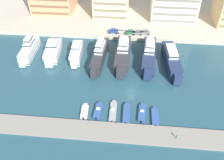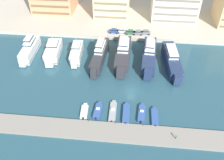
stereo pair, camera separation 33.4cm
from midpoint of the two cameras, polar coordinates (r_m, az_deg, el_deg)
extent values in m
plane|color=#285160|center=(79.78, 4.30, -2.62)|extent=(400.00, 400.00, 0.00)
cube|color=beige|center=(135.63, 5.46, 16.77)|extent=(180.00, 70.00, 1.60)
cube|color=gray|center=(67.99, 3.74, -12.07)|extent=(120.00, 6.27, 0.68)
cube|color=white|center=(100.21, -18.40, 6.56)|extent=(4.23, 14.90, 3.90)
cube|color=white|center=(93.92, -19.95, 3.81)|extent=(2.14, 1.95, 3.31)
cube|color=#192347|center=(100.87, -18.26, 5.97)|extent=(4.28, 15.05, 0.24)
cube|color=white|center=(99.74, -18.52, 8.18)|extent=(3.14, 6.30, 1.37)
cube|color=#233342|center=(99.67, -18.53, 8.24)|extent=(3.18, 6.36, 0.49)
cube|color=white|center=(99.05, -18.69, 8.87)|extent=(2.45, 4.91, 1.46)
cube|color=#233342|center=(98.98, -18.70, 8.94)|extent=(2.48, 4.96, 0.53)
cylinder|color=silver|center=(99.02, -18.72, 9.95)|extent=(0.16, 0.16, 1.80)
cube|color=white|center=(106.82, -17.01, 8.51)|extent=(3.24, 1.00, 0.20)
cube|color=white|center=(97.40, -13.44, 6.45)|extent=(6.18, 13.05, 3.54)
cube|color=white|center=(91.41, -14.29, 3.91)|extent=(2.97, 2.75, 3.01)
cube|color=black|center=(98.02, -13.34, 5.89)|extent=(6.24, 13.18, 0.24)
cube|color=white|center=(96.85, -13.57, 8.01)|extent=(4.39, 5.65, 1.54)
cube|color=#233342|center=(96.77, -13.58, 8.09)|extent=(4.44, 5.71, 0.55)
cylinder|color=silver|center=(96.67, -13.63, 9.10)|extent=(0.16, 0.16, 1.80)
cube|color=white|center=(103.38, -12.70, 8.16)|extent=(4.31, 1.30, 0.20)
cube|color=white|center=(94.51, -8.24, 6.17)|extent=(4.54, 12.31, 3.78)
cube|color=white|center=(88.92, -8.84, 3.75)|extent=(2.15, 1.98, 3.21)
cube|color=black|center=(95.20, -8.17, 5.55)|extent=(4.59, 12.43, 0.24)
cube|color=white|center=(93.88, -8.31, 7.78)|extent=(3.23, 5.27, 1.37)
cube|color=#233342|center=(93.80, -8.31, 7.85)|extent=(3.27, 5.32, 0.49)
cylinder|color=silver|center=(93.69, -8.33, 8.85)|extent=(0.16, 0.16, 1.80)
cube|color=white|center=(100.35, -7.69, 7.83)|extent=(3.19, 1.12, 0.20)
cube|color=#333338|center=(91.73, -2.96, 5.55)|extent=(4.71, 19.68, 4.14)
cube|color=#333338|center=(83.37, -4.34, 1.53)|extent=(2.11, 1.94, 3.52)
cube|color=#192347|center=(92.50, -2.93, 4.86)|extent=(4.76, 19.88, 0.24)
cube|color=white|center=(91.34, -2.85, 7.55)|extent=(3.29, 8.34, 1.62)
cube|color=#233342|center=(91.26, -2.85, 7.64)|extent=(3.34, 8.42, 0.58)
cube|color=white|center=(90.54, -2.88, 8.36)|extent=(2.57, 6.50, 1.42)
cube|color=#233342|center=(90.46, -2.88, 8.44)|extent=(2.60, 6.57, 0.51)
cylinder|color=silver|center=(90.74, -2.76, 9.63)|extent=(0.16, 0.16, 1.80)
cube|color=#333338|center=(100.63, -1.83, 8.36)|extent=(3.16, 1.07, 0.20)
cube|color=#333338|center=(92.59, 2.39, 5.92)|extent=(5.05, 20.00, 4.13)
cube|color=#333338|center=(83.57, 1.87, 1.74)|extent=(2.74, 2.50, 3.51)
cube|color=#334C7F|center=(93.35, 2.37, 5.24)|extent=(5.10, 20.20, 0.24)
cube|color=white|center=(92.25, 2.50, 7.96)|extent=(3.91, 8.41, 1.76)
cube|color=#233342|center=(92.15, 2.51, 8.05)|extent=(3.96, 8.49, 0.63)
cube|color=white|center=(91.48, 2.53, 8.74)|extent=(3.05, 6.56, 1.17)
cube|color=#233342|center=(91.42, 2.53, 8.80)|extent=(3.09, 6.62, 0.42)
cylinder|color=silver|center=(91.80, 2.61, 9.93)|extent=(0.16, 0.16, 1.80)
cube|color=#333338|center=(101.88, 2.79, 8.76)|extent=(4.23, 0.92, 0.20)
cube|color=navy|center=(92.32, 8.31, 5.48)|extent=(5.52, 20.10, 4.37)
cube|color=navy|center=(83.40, 8.04, 1.33)|extent=(2.59, 2.38, 3.72)
cube|color=black|center=(93.13, 8.22, 4.76)|extent=(5.57, 20.30, 0.24)
cube|color=white|center=(91.96, 8.51, 7.52)|extent=(3.94, 8.53, 1.57)
cube|color=#233342|center=(91.87, 8.52, 7.60)|extent=(3.99, 8.61, 0.56)
cube|color=white|center=(91.20, 8.60, 8.29)|extent=(3.07, 6.65, 1.32)
cube|color=#233342|center=(91.13, 8.61, 8.36)|extent=(3.11, 6.72, 0.47)
cylinder|color=silver|center=(91.49, 8.72, 9.52)|extent=(0.16, 0.16, 1.80)
cube|color=navy|center=(101.61, 8.47, 8.30)|extent=(3.87, 1.09, 0.20)
cube|color=navy|center=(91.80, 13.31, 4.41)|extent=(5.88, 19.93, 4.08)
cube|color=navy|center=(83.44, 14.55, 0.16)|extent=(2.47, 2.28, 3.47)
cube|color=#192347|center=(92.56, 13.18, 3.74)|extent=(5.94, 20.13, 0.24)
cube|color=white|center=(91.41, 13.42, 6.41)|extent=(3.97, 8.50, 1.65)
cube|color=#233342|center=(91.32, 13.43, 6.49)|extent=(4.02, 8.59, 0.59)
cylinder|color=silver|center=(91.52, 13.45, 7.74)|extent=(0.16, 0.16, 1.80)
cube|color=navy|center=(100.64, 12.24, 7.39)|extent=(3.62, 1.21, 0.20)
cube|color=white|center=(73.21, -6.44, -7.26)|extent=(2.33, 4.98, 0.81)
cube|color=white|center=(75.14, -6.20, -5.68)|extent=(1.16, 0.97, 0.69)
cube|color=black|center=(71.38, -6.69, -8.71)|extent=(0.38, 0.30, 0.60)
cube|color=#33569E|center=(72.82, -3.36, -7.18)|extent=(2.21, 5.55, 1.09)
cube|color=#33569E|center=(74.93, -2.91, -5.45)|extent=(1.12, 0.93, 0.93)
cube|color=silver|center=(72.52, -3.32, -6.53)|extent=(1.11, 0.65, 0.47)
cube|color=#283847|center=(72.66, -3.28, -6.33)|extent=(0.99, 0.12, 0.28)
cube|color=black|center=(70.80, -3.80, -8.81)|extent=(0.37, 0.30, 0.60)
cube|color=#9EA3A8|center=(72.80, 0.10, -7.28)|extent=(2.05, 7.39, 0.79)
cube|color=#9EA3A8|center=(75.61, 0.34, -5.02)|extent=(1.07, 0.88, 0.67)
cube|color=silver|center=(72.69, 0.13, -6.60)|extent=(1.07, 0.62, 0.55)
cube|color=#283847|center=(72.82, 0.15, -6.40)|extent=(0.96, 0.10, 0.33)
cube|color=black|center=(70.13, -0.15, -9.50)|extent=(0.36, 0.29, 0.60)
cube|color=#33569E|center=(72.13, 3.18, -7.76)|extent=(2.02, 6.78, 1.09)
cube|color=#33569E|center=(74.72, 3.30, -5.63)|extent=(1.07, 0.88, 0.93)
cube|color=black|center=(69.67, 3.06, -9.84)|extent=(0.36, 0.28, 0.60)
cube|color=#33569E|center=(72.73, 6.71, -7.62)|extent=(2.32, 6.28, 0.94)
cube|color=#33569E|center=(75.14, 6.89, -5.68)|extent=(1.12, 0.94, 0.80)
cube|color=silver|center=(72.58, 6.78, -7.01)|extent=(1.11, 0.66, 0.36)
cube|color=#283847|center=(72.73, 6.79, -6.82)|extent=(0.98, 0.14, 0.22)
cube|color=black|center=(70.44, 6.54, -9.48)|extent=(0.38, 0.30, 0.60)
cube|color=#33569E|center=(72.36, 9.66, -8.37)|extent=(1.97, 6.15, 0.87)
cube|color=#33569E|center=(74.70, 9.53, -6.41)|extent=(1.05, 0.86, 0.74)
cube|color=black|center=(70.13, 9.80, -10.27)|extent=(0.36, 0.29, 0.60)
cube|color=#28428E|center=(106.70, 0.18, 11.09)|extent=(4.13, 1.77, 0.80)
cube|color=#28428E|center=(106.34, 0.26, 11.44)|extent=(2.13, 1.60, 0.68)
cube|color=#1E2833|center=(106.34, 0.26, 11.44)|extent=(2.08, 1.61, 0.37)
cylinder|color=black|center=(106.26, -0.60, 10.71)|extent=(0.64, 0.23, 0.64)
cylinder|color=black|center=(107.74, -0.52, 11.15)|extent=(0.64, 0.23, 0.64)
cylinder|color=black|center=(106.07, 0.88, 10.65)|extent=(0.64, 0.23, 0.64)
cylinder|color=black|center=(107.56, 0.94, 11.10)|extent=(0.64, 0.23, 0.64)
cube|color=#B7BCC1|center=(106.83, 2.08, 11.10)|extent=(4.18, 1.91, 0.80)
cube|color=#B7BCC1|center=(106.47, 2.17, 11.45)|extent=(2.18, 1.67, 0.68)
cube|color=#1E2833|center=(106.47, 2.17, 11.45)|extent=(2.14, 1.68, 0.37)
cylinder|color=black|center=(106.29, 1.32, 10.71)|extent=(0.65, 0.25, 0.64)
cylinder|color=black|center=(107.78, 1.35, 11.15)|extent=(0.65, 0.25, 0.64)
cylinder|color=black|center=(106.28, 2.81, 10.67)|extent=(0.65, 0.25, 0.64)
cylinder|color=black|center=(107.77, 2.81, 11.11)|extent=(0.65, 0.25, 0.64)
cube|color=#2D6642|center=(106.08, 4.01, 10.81)|extent=(4.12, 1.74, 0.80)
cube|color=#2D6642|center=(105.72, 4.11, 11.15)|extent=(2.11, 1.58, 0.68)
cube|color=#1E2833|center=(105.72, 4.11, 11.15)|extent=(2.07, 1.60, 0.37)
cylinder|color=black|center=(105.55, 3.24, 10.43)|extent=(0.64, 0.23, 0.64)
cylinder|color=black|center=(107.03, 3.28, 10.88)|extent=(0.64, 0.23, 0.64)
cylinder|color=black|center=(105.53, 4.73, 10.35)|extent=(0.64, 0.23, 0.64)
cylinder|color=black|center=(107.01, 4.75, 10.80)|extent=(0.64, 0.23, 0.64)
cube|color=slate|center=(106.05, 5.69, 10.70)|extent=(4.13, 1.77, 0.80)
cube|color=slate|center=(105.70, 5.80, 11.04)|extent=(2.12, 1.59, 0.68)
cube|color=#1E2833|center=(105.70, 5.80, 11.04)|extent=(2.08, 1.61, 0.37)
cylinder|color=black|center=(105.48, 4.93, 10.32)|extent=(0.64, 0.23, 0.64)
cylinder|color=black|center=(106.96, 4.95, 10.77)|extent=(0.64, 0.23, 0.64)
cylinder|color=black|center=(105.55, 6.42, 10.24)|extent=(0.64, 0.23, 0.64)
cylinder|color=black|center=(107.04, 6.42, 10.69)|extent=(0.64, 0.23, 0.64)
cube|color=slate|center=(106.67, 7.45, 10.74)|extent=(4.15, 1.83, 0.80)
cube|color=slate|center=(106.33, 7.57, 11.08)|extent=(2.15, 1.63, 0.68)
cube|color=#1E2833|center=(106.33, 7.57, 11.08)|extent=(2.11, 1.64, 0.37)
cylinder|color=black|center=(106.04, 6.71, 10.36)|extent=(0.65, 0.24, 0.64)
cylinder|color=black|center=(107.52, 6.69, 10.81)|extent=(0.65, 0.24, 0.64)
cylinder|color=black|center=(106.23, 8.19, 10.28)|extent=(0.65, 0.24, 0.64)
cylinder|color=black|center=(107.71, 8.15, 10.73)|extent=(0.65, 0.24, 0.64)
cube|color=brown|center=(123.26, -14.03, 14.56)|extent=(17.73, 0.24, 0.90)
cube|color=brown|center=(121.96, -14.28, 15.94)|extent=(17.73, 0.24, 0.90)
cube|color=brown|center=(120.72, -14.54, 17.35)|extent=(17.73, 0.24, 0.90)
cube|color=#7E7359|center=(116.13, -0.57, 14.11)|extent=(14.54, 0.24, 0.90)
cube|color=#7E7359|center=(114.77, -0.58, 15.55)|extent=(14.54, 0.24, 0.90)
cube|color=#7E7359|center=(113.49, -0.60, 17.02)|extent=(14.54, 0.24, 0.90)
cube|color=gray|center=(116.03, 13.81, 12.91)|extent=(18.41, 0.24, 0.90)
cube|color=gray|center=(114.70, 14.06, 14.29)|extent=(18.41, 0.24, 0.90)
cube|color=gray|center=(113.44, 14.32, 15.70)|extent=(18.41, 0.24, 0.90)
cube|color=gray|center=(112.26, 14.58, 17.14)|extent=(18.41, 0.24, 0.90)
cylinder|color=#4C515B|center=(68.13, 14.33, -12.63)|extent=(0.12, 0.12, 0.77)
cylinder|color=#4C515B|center=(68.22, 14.33, -12.53)|extent=(0.12, 0.12, 0.77)
cube|color=#337F4C|center=(67.65, 14.42, -12.23)|extent=(0.23, 0.43, 0.59)
cylinder|color=#337F4C|center=(67.52, 14.43, -12.43)|extent=(0.09, 0.09, 0.59)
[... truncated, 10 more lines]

